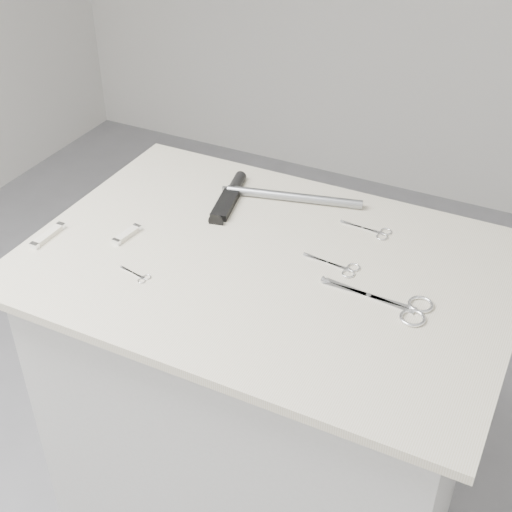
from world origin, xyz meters
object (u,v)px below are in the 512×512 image
at_px(pocket_knife_a, 48,235).
at_px(sheathed_knife, 231,195).
at_px(plinth, 266,416).
at_px(embroidery_scissors_a, 340,267).
at_px(embroidery_scissors_b, 374,231).
at_px(metal_rail, 294,197).
at_px(pocket_knife_b, 127,235).
at_px(tiny_scissors, 138,276).
at_px(large_shears, 399,305).

bearing_deg(pocket_knife_a, sheathed_knife, -40.25).
height_order(plinth, embroidery_scissors_a, embroidery_scissors_a).
height_order(embroidery_scissors_b, pocket_knife_a, pocket_knife_a).
xyz_separation_m(plinth, metal_rail, (-0.05, 0.24, 0.48)).
height_order(sheathed_knife, metal_rail, metal_rail).
height_order(embroidery_scissors_b, pocket_knife_b, pocket_knife_b).
bearing_deg(embroidery_scissors_b, metal_rail, 172.63).
distance_m(pocket_knife_a, pocket_knife_b, 0.17).
bearing_deg(tiny_scissors, large_shears, 26.87).
height_order(embroidery_scissors_a, tiny_scissors, same).
distance_m(large_shears, metal_rail, 0.43).
bearing_deg(embroidery_scissors_b, pocket_knife_b, -147.80).
xyz_separation_m(tiny_scissors, pocket_knife_b, (-0.10, 0.11, 0.00)).
bearing_deg(embroidery_scissors_a, large_shears, -19.35).
relative_size(pocket_knife_a, metal_rail, 0.31).
bearing_deg(plinth, pocket_knife_a, -163.98).
distance_m(embroidery_scissors_a, tiny_scissors, 0.41).
xyz_separation_m(large_shears, embroidery_scissors_b, (-0.12, 0.22, -0.00)).
distance_m(embroidery_scissors_a, sheathed_knife, 0.36).
relative_size(large_shears, pocket_knife_b, 2.79).
height_order(large_shears, pocket_knife_a, pocket_knife_a).
bearing_deg(metal_rail, embroidery_scissors_a, -45.97).
relative_size(plinth, sheathed_knife, 4.49).
distance_m(plinth, large_shears, 0.55).
bearing_deg(sheathed_knife, embroidery_scissors_a, -126.03).
bearing_deg(embroidery_scissors_a, embroidery_scissors_b, 88.73).
bearing_deg(large_shears, sheathed_knife, 159.29).
distance_m(large_shears, pocket_knife_b, 0.60).
bearing_deg(pocket_knife_a, tiny_scissors, -96.56).
distance_m(plinth, tiny_scissors, 0.54).
bearing_deg(pocket_knife_a, plinth, -73.87).
bearing_deg(large_shears, tiny_scissors, -160.82).
xyz_separation_m(large_shears, tiny_scissors, (-0.50, -0.14, -0.00)).
distance_m(large_shears, embroidery_scissors_a, 0.16).
bearing_deg(embroidery_scissors_b, plinth, -124.84).
relative_size(tiny_scissors, sheathed_knife, 0.37).
height_order(embroidery_scissors_a, metal_rail, metal_rail).
relative_size(embroidery_scissors_b, pocket_knife_a, 1.16).
distance_m(plinth, sheathed_knife, 0.55).
xyz_separation_m(plinth, pocket_knife_b, (-0.31, -0.05, 0.47)).
xyz_separation_m(large_shears, pocket_knife_a, (-0.75, -0.11, 0.00)).
relative_size(embroidery_scissors_a, pocket_knife_a, 1.23).
bearing_deg(tiny_scissors, embroidery_scissors_a, 41.52).
distance_m(embroidery_scissors_b, pocket_knife_b, 0.54).
relative_size(embroidery_scissors_a, pocket_knife_b, 1.55).
bearing_deg(large_shears, pocket_knife_b, -173.50).
bearing_deg(metal_rail, large_shears, -38.34).
relative_size(embroidery_scissors_a, embroidery_scissors_b, 1.06).
bearing_deg(plinth, embroidery_scissors_b, 51.29).
height_order(pocket_knife_b, metal_rail, metal_rail).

